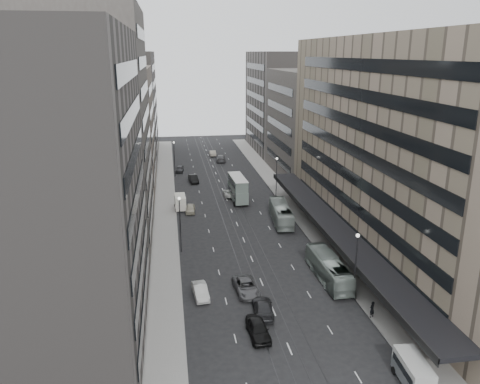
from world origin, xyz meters
TOP-DOWN VIEW (x-y plane):
  - ground at (0.00, 0.00)m, footprint 220.00×220.00m
  - sidewalk_right at (12.00, 37.50)m, footprint 4.00×125.00m
  - sidewalk_left at (-12.00, 37.50)m, footprint 4.00×125.00m
  - department_store at (21.45, 8.00)m, footprint 19.20×60.00m
  - building_right_mid at (21.50, 52.00)m, footprint 15.00×28.00m
  - building_right_far at (21.50, 82.00)m, footprint 15.00×32.00m
  - building_left_a at (-21.50, -8.00)m, footprint 15.00×28.00m
  - building_left_b at (-21.50, 19.00)m, footprint 15.00×26.00m
  - building_left_c at (-21.50, 46.00)m, footprint 15.00×28.00m
  - building_left_d at (-21.50, 79.00)m, footprint 15.00×38.00m
  - lamp_right_near at (9.70, -5.00)m, footprint 0.44×0.44m
  - lamp_right_far at (9.70, 35.00)m, footprint 0.44×0.44m
  - lamp_left_near at (-9.70, 12.00)m, footprint 0.44×0.44m
  - lamp_left_far at (-9.70, 55.00)m, footprint 0.44×0.44m
  - bus_near at (8.50, 0.30)m, footprint 2.85×11.35m
  - bus_far at (7.49, 21.75)m, footprint 3.77×11.78m
  - double_decker at (2.01, 34.68)m, footprint 3.01×8.92m
  - vw_microbus at (9.20, -19.66)m, footprint 2.45×4.85m
  - panel_van at (-9.20, 31.14)m, footprint 2.21×4.33m
  - sedan_0 at (-2.64, -10.45)m, footprint 2.18×4.98m
  - sedan_1 at (-7.86, -1.53)m, footprint 1.98×4.60m
  - sedan_2 at (-2.36, -1.34)m, footprint 2.95×5.74m
  - sedan_3 at (-1.28, -6.33)m, footprint 2.75×5.50m
  - sedan_4 at (-7.46, 29.20)m, footprint 2.03×4.31m
  - sedan_5 at (-5.76, 49.62)m, footprint 2.26×5.18m
  - sedan_6 at (0.75, 38.06)m, footprint 2.39×4.93m
  - sedan_7 at (2.65, 69.48)m, footprint 3.03×6.11m
  - sedan_8 at (-8.50, 59.49)m, footprint 2.24×4.57m
  - sedan_9 at (1.17, 76.69)m, footprint 1.68×4.70m
  - pedestrian at (10.20, -9.02)m, footprint 0.82×0.73m

SIDE VIEW (x-z plane):
  - ground at x=0.00m, z-range 0.00..0.00m
  - sidewalk_right at x=12.00m, z-range 0.00..0.15m
  - sidewalk_left at x=-12.00m, z-range 0.00..0.15m
  - sedan_6 at x=0.75m, z-range 0.00..1.35m
  - sedan_4 at x=-7.46m, z-range 0.00..1.43m
  - sedan_1 at x=-7.86m, z-range 0.00..1.47m
  - sedan_8 at x=-8.50m, z-range 0.00..1.50m
  - sedan_3 at x=-1.28m, z-range 0.00..1.54m
  - sedan_9 at x=1.17m, z-range 0.00..1.54m
  - sedan_2 at x=-2.36m, z-range 0.00..1.55m
  - sedan_5 at x=-5.76m, z-range 0.00..1.66m
  - sedan_0 at x=-2.64m, z-range 0.00..1.67m
  - sedan_7 at x=2.65m, z-range 0.00..1.71m
  - pedestrian at x=10.20m, z-range 0.15..2.03m
  - vw_microbus at x=9.20m, z-range 0.14..2.69m
  - panel_van at x=-9.20m, z-range 0.14..2.83m
  - bus_near at x=8.50m, z-range 0.00..3.15m
  - bus_far at x=7.49m, z-range 0.00..3.22m
  - double_decker at x=2.01m, z-range 0.19..5.02m
  - lamp_right_near at x=9.70m, z-range 1.04..9.36m
  - lamp_right_far at x=9.70m, z-range 1.04..9.36m
  - lamp_left_near at x=-9.70m, z-range 1.04..9.36m
  - lamp_left_far at x=-9.70m, z-range 1.04..9.36m
  - building_right_mid at x=21.50m, z-range 0.00..24.00m
  - building_left_c at x=-21.50m, z-range 0.00..25.00m
  - building_right_far at x=21.50m, z-range 0.00..28.00m
  - building_left_d at x=-21.50m, z-range 0.00..28.00m
  - department_store at x=21.45m, z-range -0.05..29.95m
  - building_left_a at x=-21.50m, z-range 0.00..30.00m
  - building_left_b at x=-21.50m, z-range 0.00..34.00m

